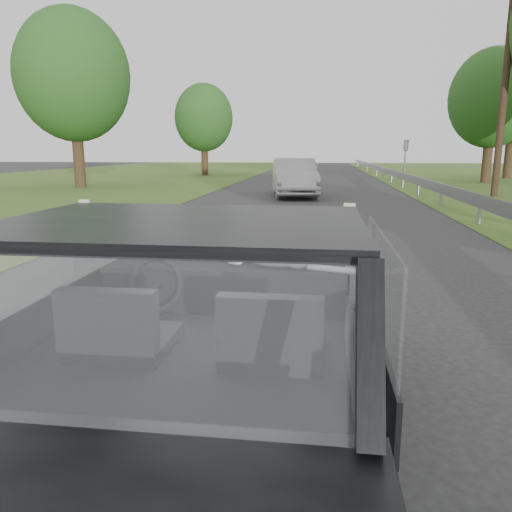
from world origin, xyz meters
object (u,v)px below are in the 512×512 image
(other_car, at_px, (294,177))
(subject_car, at_px, (206,336))
(utility_pole, at_px, (505,87))
(highway_sign, at_px, (405,162))
(cat, at_px, (274,253))

(other_car, bearing_deg, subject_car, -96.30)
(utility_pole, bearing_deg, highway_sign, 108.59)
(highway_sign, relative_size, utility_pole, 0.28)
(cat, bearing_deg, utility_pole, 79.97)
(utility_pole, bearing_deg, other_car, -174.34)
(other_car, bearing_deg, utility_pole, -2.18)
(cat, height_order, other_car, other_car)
(cat, bearing_deg, subject_car, -107.67)
(cat, height_order, highway_sign, highway_sign)
(subject_car, bearing_deg, utility_pole, 67.84)
(other_car, bearing_deg, cat, -95.10)
(cat, relative_size, highway_sign, 0.29)
(other_car, distance_m, utility_pole, 8.35)
(subject_car, bearing_deg, cat, 60.47)
(cat, bearing_deg, highway_sign, 91.16)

